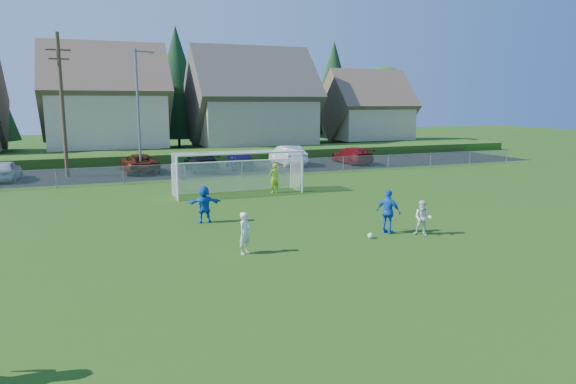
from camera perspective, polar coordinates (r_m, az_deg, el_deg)
name	(u,v)px	position (r m, az deg, el deg)	size (l,w,h in m)	color
ground	(385,281)	(15.83, 10.78, -9.72)	(160.00, 160.00, 0.00)	#193D0C
asphalt_lot	(198,170)	(41.20, -9.95, 2.48)	(60.00, 60.00, 0.00)	black
grass_embankment	(182,155)	(48.48, -11.75, 4.00)	(70.00, 6.00, 0.80)	#1E420F
soccer_ball	(370,236)	(20.46, 9.14, -4.80)	(0.22, 0.22, 0.22)	white
player_white_a	(245,233)	(18.12, -4.80, -4.57)	(0.54, 0.36, 1.49)	white
player_white_b	(423,218)	(21.20, 14.74, -2.81)	(0.69, 0.54, 1.42)	white
player_blue_a	(388,212)	(21.19, 11.10, -2.18)	(1.05, 0.44, 1.78)	blue
player_blue_b	(204,204)	(22.97, -9.29, -1.33)	(1.54, 0.49, 1.67)	blue
goalkeeper	(274,178)	(30.15, -1.51, 1.57)	(0.64, 0.42, 1.75)	#AEE91B
car_a	(5,171)	(39.64, -28.92, 2.10)	(1.66, 4.13, 1.41)	#BABBC3
car_c	(139,163)	(40.50, -16.20, 3.11)	(2.36, 5.11, 1.42)	#541A09
car_d	(201,162)	(40.09, -9.60, 3.34)	(2.07, 5.08, 1.47)	black
car_e	(239,159)	(41.32, -5.43, 3.62)	(1.74, 4.32, 1.47)	#1B154A
car_f	(288,155)	(43.52, -0.05, 4.10)	(1.74, 4.98, 1.64)	white
car_g	(352,155)	(44.96, 7.13, 4.07)	(1.98, 4.88, 1.41)	maroon
soccer_goal	(237,166)	(29.94, -5.63, 2.92)	(7.42, 1.90, 2.50)	white
chainlink_fence	(214,170)	(35.79, -8.21, 2.41)	(52.06, 0.06, 1.20)	gray
streetlight	(139,108)	(38.73, -16.25, 8.94)	(1.38, 0.18, 9.00)	slate
utility_pole	(62,104)	(39.58, -23.79, 8.95)	(1.60, 0.26, 10.00)	#473321
houses_row	(186,82)	(55.96, -11.30, 11.90)	(53.90, 11.45, 13.27)	tan
tree_row	(168,88)	(61.98, -13.20, 11.24)	(65.98, 12.36, 13.80)	#382616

